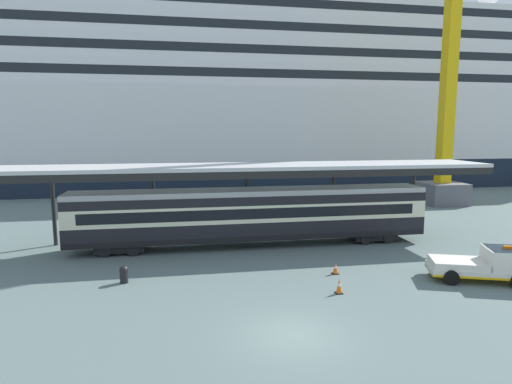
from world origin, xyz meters
TOP-DOWN VIEW (x-y plane):
  - ground_plane at (0.00, 0.00)m, footprint 400.00×400.00m
  - cruise_ship at (13.60, 52.66)m, footprint 122.26×26.93m
  - platform_canopy at (0.63, 14.13)m, footprint 34.84×5.08m
  - train_carriage at (0.63, 13.70)m, footprint 25.16×2.81m
  - service_truck at (12.24, 4.26)m, footprint 5.58×3.63m
  - traffic_cone_near at (3.48, 3.94)m, footprint 0.36×0.36m
  - traffic_cone_mid at (4.36, 6.83)m, footprint 0.36×0.36m
  - dockside_crane at (25.21, 27.50)m, footprint 14.36×4.40m
  - quay_bollard at (-7.49, 7.45)m, footprint 0.48×0.48m

SIDE VIEW (x-z plane):
  - ground_plane at x=0.00m, z-range 0.00..0.00m
  - traffic_cone_mid at x=4.36m, z-range -0.01..0.69m
  - traffic_cone_near at x=3.48m, z-range -0.01..0.76m
  - quay_bollard at x=-7.49m, z-range 0.04..1.00m
  - service_truck at x=12.24m, z-range -0.02..2.00m
  - train_carriage at x=0.63m, z-range 0.26..4.37m
  - platform_canopy at x=0.63m, z-range 2.63..8.43m
  - cruise_ship at x=13.60m, z-range -5.77..30.23m
  - dockside_crane at x=25.21m, z-range -11.38..51.01m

